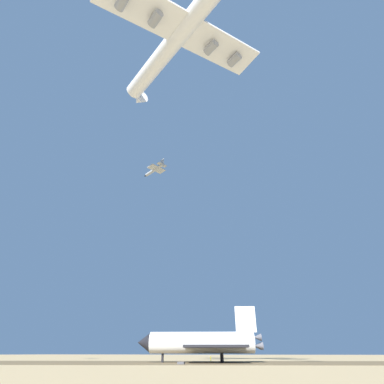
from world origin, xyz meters
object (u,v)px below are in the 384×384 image
object	(u,v)px
space_shuttle	(200,343)
ground_support_crate	(181,363)
ground_crew_near_nose	(211,358)
carrier_jet	(183,30)
chase_jet_trailing	(155,170)

from	to	relation	value
space_shuttle	ground_support_crate	distance (m)	17.31
space_shuttle	ground_crew_near_nose	world-z (taller)	space_shuttle
ground_crew_near_nose	ground_support_crate	xyz separation A→B (m)	(-1.84, 34.39, -0.63)
carrier_jet	ground_support_crate	world-z (taller)	carrier_jet
chase_jet_trailing	ground_support_crate	bearing A→B (deg)	162.04
carrier_jet	chase_jet_trailing	xyz separation A→B (m)	(32.34, -48.38, -20.80)
carrier_jet	space_shuttle	bearing A→B (deg)	-40.25
ground_crew_near_nose	chase_jet_trailing	bearing A→B (deg)	17.24
carrier_jet	ground_crew_near_nose	distance (m)	115.42
carrier_jet	chase_jet_trailing	bearing A→B (deg)	-17.63
space_shuttle	carrier_jet	xyz separation A→B (m)	(-7.91, 40.16, 94.91)
space_shuttle	chase_jet_trailing	distance (m)	78.47
chase_jet_trailing	ground_crew_near_nose	size ratio (longest dim) A/B	8.54
space_shuttle	ground_crew_near_nose	size ratio (longest dim) A/B	22.20
carrier_jet	ground_crew_near_nose	size ratio (longest dim) A/B	37.70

